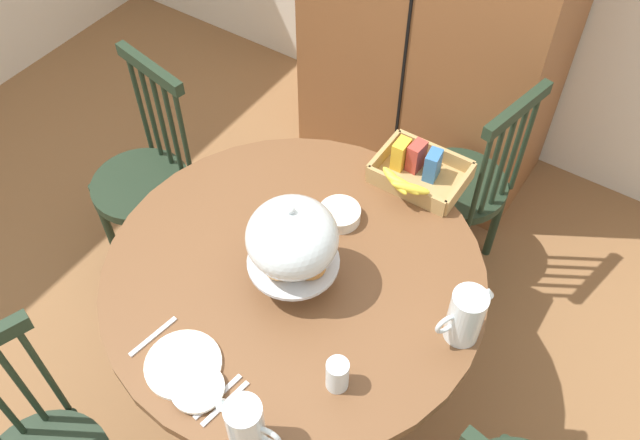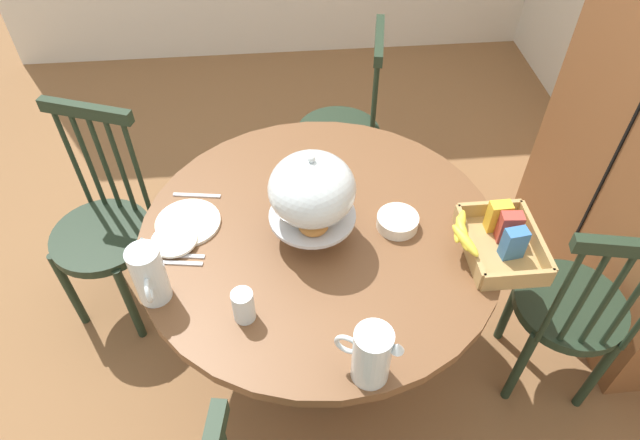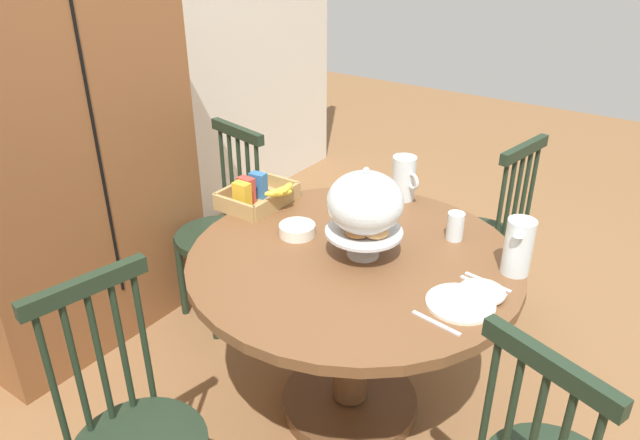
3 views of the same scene
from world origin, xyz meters
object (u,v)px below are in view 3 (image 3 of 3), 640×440
(dining_table, at_px, (352,303))
(cereal_basket, at_px, (258,195))
(windsor_chair_far_side, at_px, (482,240))
(drinking_glass, at_px, (455,226))
(orange_juice_pitcher, at_px, (518,249))
(pastry_stand_with_dome, at_px, (365,206))
(milk_pitcher, at_px, (404,180))
(windsor_chair_near_window, at_px, (221,235))
(china_plate_small, at_px, (482,292))
(cereal_bowl, at_px, (297,230))
(wooden_armoire, at_px, (57,135))
(china_plate_large, at_px, (461,303))

(dining_table, distance_m, cereal_basket, 0.63)
(windsor_chair_far_side, height_order, drinking_glass, windsor_chair_far_side)
(orange_juice_pitcher, relative_size, drinking_glass, 1.83)
(pastry_stand_with_dome, relative_size, cereal_basket, 1.09)
(pastry_stand_with_dome, distance_m, milk_pitcher, 0.54)
(windsor_chair_near_window, height_order, china_plate_small, windsor_chair_near_window)
(cereal_bowl, distance_m, drinking_glass, 0.60)
(cereal_bowl, bearing_deg, cereal_basket, 67.25)
(dining_table, relative_size, cereal_bowl, 8.68)
(milk_pitcher, bearing_deg, cereal_basket, 130.22)
(china_plate_small, bearing_deg, windsor_chair_far_side, 18.72)
(wooden_armoire, distance_m, windsor_chair_far_side, 2.01)
(china_plate_large, bearing_deg, wooden_armoire, 94.80)
(pastry_stand_with_dome, distance_m, orange_juice_pitcher, 0.54)
(dining_table, height_order, windsor_chair_far_side, windsor_chair_far_side)
(cereal_basket, height_order, china_plate_large, cereal_basket)
(pastry_stand_with_dome, relative_size, milk_pitcher, 1.79)
(dining_table, relative_size, china_plate_large, 5.53)
(orange_juice_pitcher, relative_size, china_plate_small, 1.34)
(pastry_stand_with_dome, bearing_deg, orange_juice_pitcher, -67.91)
(dining_table, relative_size, china_plate_small, 8.10)
(milk_pitcher, height_order, drinking_glass, milk_pitcher)
(orange_juice_pitcher, distance_m, milk_pitcher, 0.68)
(dining_table, bearing_deg, orange_juice_pitcher, -66.96)
(windsor_chair_far_side, xyz_separation_m, china_plate_small, (-0.88, -0.30, 0.30))
(drinking_glass, bearing_deg, china_plate_large, -153.76)
(windsor_chair_near_window, xyz_separation_m, drinking_glass, (0.11, -1.13, 0.34))
(orange_juice_pitcher, relative_size, milk_pitcher, 1.05)
(wooden_armoire, xyz_separation_m, drinking_glass, (0.54, -1.65, -0.19))
(cereal_bowl, bearing_deg, milk_pitcher, -18.45)
(orange_juice_pitcher, relative_size, china_plate_large, 0.91)
(china_plate_large, bearing_deg, cereal_bowl, 84.08)
(china_plate_small, bearing_deg, china_plate_large, 155.78)
(cereal_bowl, bearing_deg, windsor_chair_near_window, 71.81)
(cereal_basket, bearing_deg, pastry_stand_with_dome, -100.62)
(china_plate_small, height_order, cereal_bowl, cereal_bowl)
(dining_table, bearing_deg, cereal_basket, 76.83)
(drinking_glass, bearing_deg, china_plate_small, -143.33)
(china_plate_large, xyz_separation_m, drinking_glass, (0.39, 0.19, 0.05))
(wooden_armoire, height_order, china_plate_large, wooden_armoire)
(milk_pitcher, relative_size, china_plate_large, 0.87)
(wooden_armoire, height_order, cereal_basket, wooden_armoire)
(dining_table, bearing_deg, cereal_bowl, 88.88)
(wooden_armoire, bearing_deg, milk_pitcher, -60.03)
(orange_juice_pitcher, bearing_deg, china_plate_large, 165.31)
(pastry_stand_with_dome, relative_size, china_plate_large, 1.56)
(dining_table, height_order, cereal_basket, cereal_basket)
(windsor_chair_far_side, relative_size, cereal_basket, 3.09)
(wooden_armoire, xyz_separation_m, windsor_chair_near_window, (0.43, -0.52, -0.53))
(wooden_armoire, bearing_deg, drinking_glass, -71.74)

